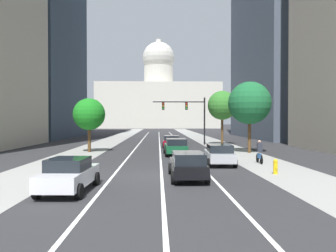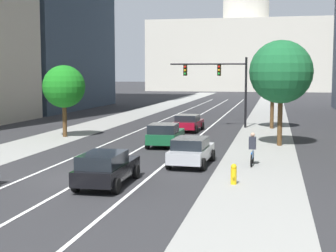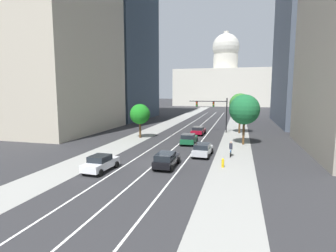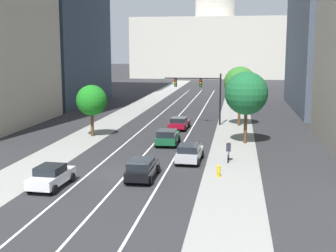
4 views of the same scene
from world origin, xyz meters
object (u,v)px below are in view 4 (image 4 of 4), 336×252
at_px(car_green, 167,137).
at_px(traffic_signal_mast, 202,89).
at_px(car_white, 51,176).
at_px(capitol_building, 214,40).
at_px(car_silver, 189,153).
at_px(street_tree_near_left, 92,100).
at_px(car_crimson, 179,123).
at_px(car_black, 142,168).
at_px(cyclist, 228,151).
at_px(fire_hydrant, 219,171).
at_px(street_tree_mid_right, 246,93).
at_px(street_tree_near_right, 240,83).

distance_m(car_green, traffic_signal_mast, 13.22).
height_order(car_green, car_white, car_green).
height_order(capitol_building, car_silver, capitol_building).
xyz_separation_m(capitol_building, car_silver, (4.15, -114.28, -11.11)).
bearing_deg(street_tree_near_left, car_crimson, 32.89).
relative_size(car_black, car_white, 1.06).
relative_size(car_green, cyclist, 2.45).
xyz_separation_m(capitol_building, fire_hydrant, (6.70, -118.37, -11.42)).
bearing_deg(street_tree_near_left, capitol_building, 86.13).
height_order(capitol_building, car_green, capitol_building).
bearing_deg(capitol_building, fire_hydrant, -86.76).
height_order(car_green, street_tree_mid_right, street_tree_mid_right).
relative_size(car_black, street_tree_near_right, 0.64).
height_order(capitol_building, street_tree_near_left, capitol_building).
bearing_deg(street_tree_near_left, cyclist, -31.60).
bearing_deg(cyclist, car_green, 49.06).
bearing_deg(cyclist, car_white, 130.38).
relative_size(traffic_signal_mast, street_tree_mid_right, 0.98).
bearing_deg(street_tree_near_right, car_black, -105.65).
height_order(car_black, car_crimson, car_black).
bearing_deg(car_green, cyclist, -134.99).
xyz_separation_m(capitol_building, car_crimson, (1.38, -99.30, -11.15)).
height_order(car_white, cyclist, cyclist).
xyz_separation_m(capitol_building, street_tree_near_right, (8.13, -95.70, -6.77)).
bearing_deg(capitol_building, car_green, -89.26).
bearing_deg(street_tree_near_right, street_tree_near_left, -149.17).
height_order(car_green, street_tree_near_left, street_tree_near_left).
xyz_separation_m(car_green, car_white, (-5.55, -14.48, -0.03)).
bearing_deg(traffic_signal_mast, street_tree_near_right, -1.90).
xyz_separation_m(car_green, street_tree_near_left, (-8.49, 3.30, 2.97)).
bearing_deg(car_crimson, car_white, 169.20).
height_order(car_black, cyclist, cyclist).
height_order(car_black, street_tree_mid_right, street_tree_mid_right).
height_order(car_crimson, cyclist, cyclist).
xyz_separation_m(car_white, fire_hydrant, (10.85, 4.19, -0.31)).
bearing_deg(car_green, street_tree_near_right, -30.22).
bearing_deg(car_black, capitol_building, 0.10).
distance_m(car_green, car_crimson, 8.78).
relative_size(car_green, car_crimson, 1.02).
bearing_deg(street_tree_mid_right, street_tree_near_left, 175.40).
bearing_deg(car_silver, traffic_signal_mast, 3.79).
height_order(car_green, traffic_signal_mast, traffic_signal_mast).
bearing_deg(car_green, street_tree_near_left, 67.10).
distance_m(traffic_signal_mast, cyclist, 18.75).
distance_m(street_tree_mid_right, street_tree_near_right, 10.37).
bearing_deg(car_crimson, street_tree_near_right, -59.29).
distance_m(traffic_signal_mast, street_tree_near_left, 14.20).
bearing_deg(fire_hydrant, car_black, -165.37).
bearing_deg(car_crimson, fire_hydrant, -161.82).
distance_m(car_black, car_white, 6.21).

